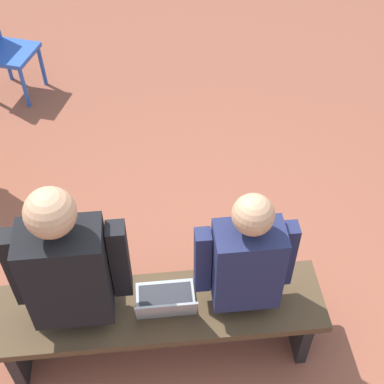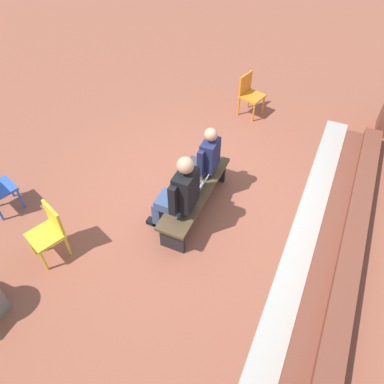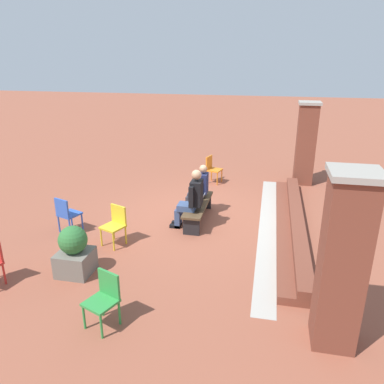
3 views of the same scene
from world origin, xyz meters
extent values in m
plane|color=brown|center=(0.00, 0.00, 0.00)|extent=(60.00, 60.00, 0.00)
cube|color=#4C3823|center=(0.22, 0.09, 0.42)|extent=(1.80, 0.44, 0.05)
cube|color=black|center=(-0.58, 0.09, 0.20)|extent=(0.06, 0.37, 0.40)
cube|color=black|center=(1.02, 0.09, 0.20)|extent=(0.06, 0.37, 0.40)
cube|color=#383842|center=(-0.23, -0.06, 0.50)|extent=(0.30, 0.36, 0.12)
cube|color=#383842|center=(-0.31, -0.24, 0.23)|extent=(0.10, 0.11, 0.45)
cube|color=black|center=(-0.31, -0.30, 0.03)|extent=(0.10, 0.21, 0.06)
cube|color=#383842|center=(-0.15, -0.24, 0.23)|extent=(0.10, 0.11, 0.45)
cube|color=black|center=(-0.15, -0.30, 0.03)|extent=(0.10, 0.21, 0.06)
cube|color=#1E2347|center=(-0.23, 0.13, 0.81)|extent=(0.34, 0.21, 0.50)
cube|color=navy|center=(-0.23, 0.02, 0.78)|extent=(0.04, 0.01, 0.30)
cube|color=#1E2347|center=(-0.44, 0.07, 0.80)|extent=(0.08, 0.09, 0.42)
cube|color=#1E2347|center=(-0.02, 0.07, 0.80)|extent=(0.08, 0.09, 0.42)
sphere|color=tan|center=(-0.23, 0.13, 1.19)|extent=(0.20, 0.20, 0.20)
cube|color=#384C75|center=(0.64, -0.09, 0.51)|extent=(0.35, 0.41, 0.14)
cube|color=#384C75|center=(0.55, -0.30, 0.23)|extent=(0.11, 0.12, 0.45)
cube|color=black|center=(0.55, -0.36, 0.04)|extent=(0.11, 0.25, 0.07)
cube|color=#384C75|center=(0.73, -0.30, 0.23)|extent=(0.11, 0.12, 0.45)
cube|color=black|center=(0.73, -0.36, 0.04)|extent=(0.11, 0.25, 0.07)
cube|color=black|center=(0.64, 0.13, 0.87)|extent=(0.39, 0.25, 0.57)
cube|color=black|center=(0.39, 0.06, 0.85)|extent=(0.09, 0.10, 0.49)
cube|color=black|center=(0.88, 0.06, 0.85)|extent=(0.09, 0.10, 0.49)
sphere|color=tan|center=(0.64, 0.13, 1.30)|extent=(0.23, 0.23, 0.23)
cube|color=#9EA0A5|center=(0.18, 0.05, 0.46)|extent=(0.32, 0.22, 0.02)
cube|color=#2D2D33|center=(0.18, 0.04, 0.47)|extent=(0.29, 0.15, 0.00)
cube|color=#9EA0A5|center=(0.18, 0.19, 0.57)|extent=(0.32, 0.07, 0.19)
cube|color=#33519E|center=(0.18, 0.19, 0.57)|extent=(0.28, 0.06, 0.17)
cube|color=#2D56B7|center=(1.39, -2.64, 0.42)|extent=(0.54, 0.54, 0.04)
cylinder|color=#2D56B7|center=(1.28, -2.41, 0.20)|extent=(0.04, 0.04, 0.40)
cylinder|color=#2D56B7|center=(1.16, -2.75, 0.20)|extent=(0.04, 0.04, 0.40)
cylinder|color=#2D56B7|center=(1.50, -2.87, 0.20)|extent=(0.04, 0.04, 0.40)
camera|label=1|loc=(0.20, 1.67, 2.96)|focal=50.00mm
camera|label=2|loc=(3.83, 1.67, 4.43)|focal=35.00mm
camera|label=3|loc=(8.41, 1.67, 3.81)|focal=35.00mm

